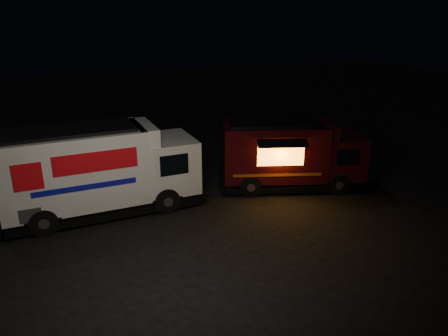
% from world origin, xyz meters
% --- Properties ---
extents(ground, '(80.00, 80.00, 0.00)m').
position_xyz_m(ground, '(0.00, 0.00, 0.00)').
color(ground, black).
rests_on(ground, ground).
extents(white_truck, '(7.32, 2.73, 3.28)m').
position_xyz_m(white_truck, '(-2.76, 2.43, 1.64)').
color(white_truck, white).
rests_on(white_truck, ground).
extents(red_truck, '(6.51, 4.07, 2.85)m').
position_xyz_m(red_truck, '(4.90, 1.96, 1.42)').
color(red_truck, '#370A0F').
rests_on(red_truck, ground).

